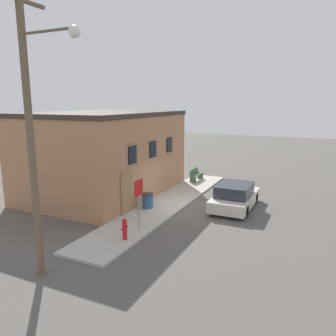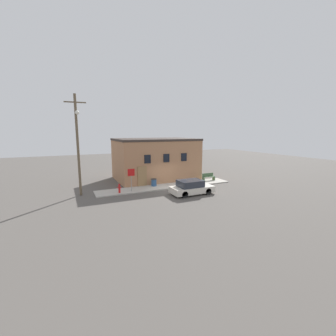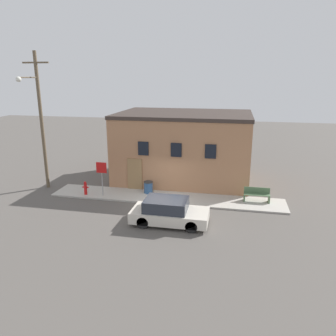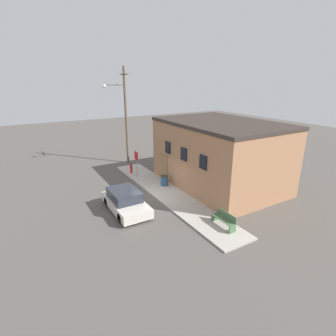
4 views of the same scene
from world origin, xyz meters
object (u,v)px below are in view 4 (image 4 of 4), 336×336
stop_sign (136,159)px  utility_pole (124,113)px  trash_bin (164,181)px  parked_car (125,201)px  bench (224,220)px  fire_hydrant (131,168)px

stop_sign → utility_pole: bearing=168.5°
trash_bin → parked_car: size_ratio=0.19×
trash_bin → utility_pole: size_ratio=0.09×
bench → parked_car: 6.09m
bench → stop_sign: bearing=-174.3°
stop_sign → bench: stop_sign is taller
stop_sign → bench: size_ratio=1.42×
stop_sign → utility_pole: utility_pole is taller
fire_hydrant → utility_pole: bearing=164.4°
stop_sign → parked_car: (4.89, -2.95, -1.00)m
fire_hydrant → bench: bearing=5.2°
stop_sign → bench: (9.55, 0.96, -1.11)m
trash_bin → utility_pole: (-7.21, -0.16, 4.39)m
bench → utility_pole: bearing=-179.8°
stop_sign → bench: bearing=5.7°
fire_hydrant → trash_bin: bearing=15.7°
fire_hydrant → trash_bin: 4.04m
stop_sign → utility_pole: size_ratio=0.24×
utility_pole → bench: bearing=0.2°
parked_car → stop_sign: bearing=148.9°
bench → trash_bin: bearing=179.0°
utility_pole → parked_car: (9.37, -3.86, -4.24)m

